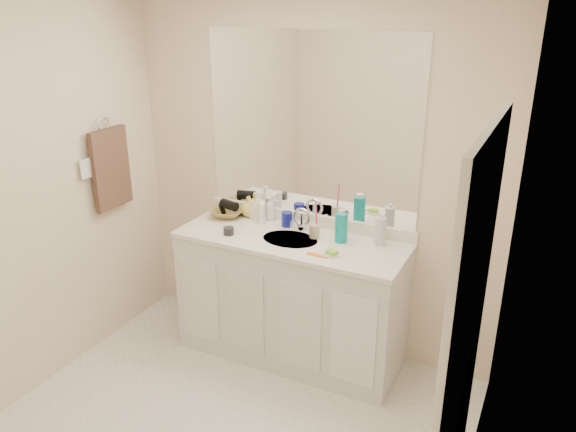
# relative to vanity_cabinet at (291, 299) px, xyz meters

# --- Properties ---
(wall_back) EXTENTS (2.60, 0.02, 2.40)m
(wall_back) POSITION_rel_vanity_cabinet_xyz_m (0.00, 0.28, 0.77)
(wall_back) COLOR beige
(wall_back) RESTS_ON floor
(wall_left) EXTENTS (0.02, 2.60, 2.40)m
(wall_left) POSITION_rel_vanity_cabinet_xyz_m (-1.30, -1.02, 0.77)
(wall_left) COLOR beige
(wall_left) RESTS_ON floor
(wall_right) EXTENTS (0.02, 2.60, 2.40)m
(wall_right) POSITION_rel_vanity_cabinet_xyz_m (1.30, -1.02, 0.77)
(wall_right) COLOR beige
(wall_right) RESTS_ON floor
(vanity_cabinet) EXTENTS (1.50, 0.55, 0.85)m
(vanity_cabinet) POSITION_rel_vanity_cabinet_xyz_m (0.00, 0.00, 0.00)
(vanity_cabinet) COLOR silver
(vanity_cabinet) RESTS_ON floor
(countertop) EXTENTS (1.52, 0.57, 0.03)m
(countertop) POSITION_rel_vanity_cabinet_xyz_m (0.00, 0.00, 0.44)
(countertop) COLOR white
(countertop) RESTS_ON vanity_cabinet
(backsplash) EXTENTS (1.52, 0.03, 0.08)m
(backsplash) POSITION_rel_vanity_cabinet_xyz_m (0.00, 0.26, 0.50)
(backsplash) COLOR white
(backsplash) RESTS_ON countertop
(sink_basin) EXTENTS (0.37, 0.37, 0.02)m
(sink_basin) POSITION_rel_vanity_cabinet_xyz_m (0.00, -0.02, 0.44)
(sink_basin) COLOR silver
(sink_basin) RESTS_ON countertop
(faucet) EXTENTS (0.02, 0.02, 0.11)m
(faucet) POSITION_rel_vanity_cabinet_xyz_m (0.00, 0.16, 0.51)
(faucet) COLOR silver
(faucet) RESTS_ON countertop
(mirror) EXTENTS (1.48, 0.01, 1.20)m
(mirror) POSITION_rel_vanity_cabinet_xyz_m (0.00, 0.27, 1.14)
(mirror) COLOR white
(mirror) RESTS_ON wall_back
(blue_mug) EXTENTS (0.09, 0.09, 0.10)m
(blue_mug) POSITION_rel_vanity_cabinet_xyz_m (-0.12, 0.17, 0.51)
(blue_mug) COLOR navy
(blue_mug) RESTS_ON countertop
(tan_cup) EXTENTS (0.08, 0.08, 0.09)m
(tan_cup) POSITION_rel_vanity_cabinet_xyz_m (0.13, 0.08, 0.50)
(tan_cup) COLOR tan
(tan_cup) RESTS_ON countertop
(toothbrush) EXTENTS (0.02, 0.04, 0.21)m
(toothbrush) POSITION_rel_vanity_cabinet_xyz_m (0.14, 0.08, 0.60)
(toothbrush) COLOR #D93971
(toothbrush) RESTS_ON tan_cup
(mouthwash_bottle) EXTENTS (0.09, 0.09, 0.19)m
(mouthwash_bottle) POSITION_rel_vanity_cabinet_xyz_m (0.31, 0.09, 0.55)
(mouthwash_bottle) COLOR #0C8F95
(mouthwash_bottle) RESTS_ON countertop
(clear_pump_bottle) EXTENTS (0.08, 0.08, 0.18)m
(clear_pump_bottle) POSITION_rel_vanity_cabinet_xyz_m (0.54, 0.16, 0.54)
(clear_pump_bottle) COLOR silver
(clear_pump_bottle) RESTS_ON countertop
(soap_dish) EXTENTS (0.11, 0.10, 0.01)m
(soap_dish) POSITION_rel_vanity_cabinet_xyz_m (0.34, -0.13, 0.46)
(soap_dish) COLOR white
(soap_dish) RESTS_ON countertop
(green_soap) EXTENTS (0.07, 0.06, 0.02)m
(green_soap) POSITION_rel_vanity_cabinet_xyz_m (0.34, -0.13, 0.48)
(green_soap) COLOR #93D032
(green_soap) RESTS_ON soap_dish
(orange_comb) EXTENTS (0.14, 0.04, 0.01)m
(orange_comb) POSITION_rel_vanity_cabinet_xyz_m (0.26, -0.17, 0.46)
(orange_comb) COLOR orange
(orange_comb) RESTS_ON countertop
(dark_jar) EXTENTS (0.08, 0.08, 0.05)m
(dark_jar) POSITION_rel_vanity_cabinet_xyz_m (-0.40, -0.13, 0.48)
(dark_jar) COLOR black
(dark_jar) RESTS_ON countertop
(extra_white_bottle) EXTENTS (0.05, 0.05, 0.15)m
(extra_white_bottle) POSITION_rel_vanity_cabinet_xyz_m (-0.29, 0.14, 0.53)
(extra_white_bottle) COLOR white
(extra_white_bottle) RESTS_ON countertop
(soap_bottle_white) EXTENTS (0.07, 0.07, 0.17)m
(soap_bottle_white) POSITION_rel_vanity_cabinet_xyz_m (-0.28, 0.23, 0.54)
(soap_bottle_white) COLOR white
(soap_bottle_white) RESTS_ON countertop
(soap_bottle_cream) EXTENTS (0.09, 0.09, 0.20)m
(soap_bottle_cream) POSITION_rel_vanity_cabinet_xyz_m (-0.37, 0.21, 0.55)
(soap_bottle_cream) COLOR #F9F5CB
(soap_bottle_cream) RESTS_ON countertop
(soap_bottle_yellow) EXTENTS (0.13, 0.13, 0.15)m
(soap_bottle_yellow) POSITION_rel_vanity_cabinet_xyz_m (-0.44, 0.22, 0.53)
(soap_bottle_yellow) COLOR #F1DC5D
(soap_bottle_yellow) RESTS_ON countertop
(wicker_basket) EXTENTS (0.30, 0.30, 0.06)m
(wicker_basket) POSITION_rel_vanity_cabinet_xyz_m (-0.58, 0.14, 0.48)
(wicker_basket) COLOR olive
(wicker_basket) RESTS_ON countertop
(hair_dryer) EXTENTS (0.15, 0.10, 0.07)m
(hair_dryer) POSITION_rel_vanity_cabinet_xyz_m (-0.56, 0.14, 0.54)
(hair_dryer) COLOR black
(hair_dryer) RESTS_ON wicker_basket
(towel_ring) EXTENTS (0.01, 0.11, 0.11)m
(towel_ring) POSITION_rel_vanity_cabinet_xyz_m (-1.27, -0.25, 1.12)
(towel_ring) COLOR silver
(towel_ring) RESTS_ON wall_left
(hand_towel) EXTENTS (0.04, 0.32, 0.55)m
(hand_towel) POSITION_rel_vanity_cabinet_xyz_m (-1.25, -0.25, 0.82)
(hand_towel) COLOR #32221B
(hand_towel) RESTS_ON towel_ring
(switch_plate) EXTENTS (0.01, 0.08, 0.13)m
(switch_plate) POSITION_rel_vanity_cabinet_xyz_m (-1.27, -0.45, 0.88)
(switch_plate) COLOR white
(switch_plate) RESTS_ON wall_left
(door) EXTENTS (0.02, 0.82, 2.00)m
(door) POSITION_rel_vanity_cabinet_xyz_m (1.29, -1.32, 0.57)
(door) COLOR silver
(door) RESTS_ON floor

